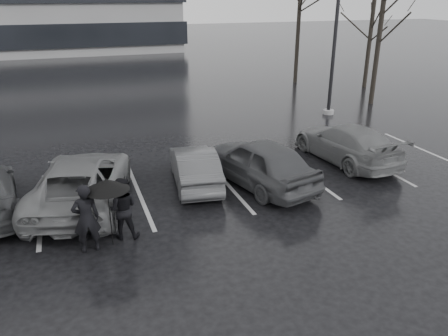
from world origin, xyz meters
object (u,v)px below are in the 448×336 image
car_west_a (195,166)px  pedestrian_right (122,208)px  pedestrian_left (86,219)px  tree_north (299,18)px  car_west_b (81,181)px  car_main (259,162)px  tree_east (380,29)px  tree_ne (371,32)px  car_east (346,143)px  lamp_post (337,20)px

car_west_a → pedestrian_right: (-2.60, -2.58, 0.20)m
pedestrian_left → tree_north: (14.83, 17.34, 3.39)m
car_west_b → pedestrian_right: size_ratio=3.20×
car_main → pedestrian_right: (-4.52, -1.88, 0.04)m
car_west_a → tree_east: (12.37, 7.38, 3.39)m
tree_east → tree_ne: (2.50, 4.00, -0.50)m
car_west_a → car_east: car_east is taller
pedestrian_left → lamp_post: size_ratio=0.17×
car_west_a → car_west_b: bearing=12.3°
car_west_b → lamp_post: size_ratio=0.52×
pedestrian_left → lamp_post: (12.33, 9.15, 3.69)m
car_west_a → tree_ne: 18.95m
tree_ne → lamp_post: bearing=-139.2°
car_main → pedestrian_left: 5.84m
car_west_a → tree_north: (11.37, 14.38, 3.64)m
car_west_a → tree_north: size_ratio=0.43×
pedestrian_right → lamp_post: size_ratio=0.16×
car_west_a → tree_east: 14.80m
car_east → tree_east: 10.30m
car_east → car_west_b: bearing=-1.1°
car_main → tree_east: (10.45, 8.09, 3.24)m
pedestrian_left → lamp_post: bearing=-147.5°
pedestrian_right → lamp_post: lamp_post is taller
car_main → car_west_a: car_main is taller
car_east → pedestrian_right: pedestrian_right is taller
pedestrian_right → lamp_post: 14.91m
pedestrian_right → lamp_post: (11.46, 8.77, 3.75)m
car_west_b → tree_ne: size_ratio=0.73×
tree_north → tree_ne: bearing=-40.6°
lamp_post → car_west_b: bearing=-152.3°
tree_north → lamp_post: bearing=-107.0°
car_east → lamp_post: (3.08, 5.99, 3.87)m
car_west_a → tree_east: bearing=-141.4°
car_west_a → pedestrian_right: 3.67m
car_west_b → car_east: 9.25m
car_west_a → pedestrian_left: size_ratio=2.13×
car_east → tree_east: size_ratio=0.58×
car_west_b → pedestrian_left: 2.69m
pedestrian_left → tree_ne: (18.33, 14.34, 2.64)m
car_west_b → pedestrian_left: bearing=103.8°
car_main → car_east: (3.86, 0.90, -0.08)m
car_west_b → tree_east: tree_east is taller
car_west_a → lamp_post: 11.51m
car_east → pedestrian_left: size_ratio=2.70×
pedestrian_left → tree_north: 23.07m
car_main → car_east: bearing=179.2°
car_west_b → lamp_post: (12.32, 6.47, 3.84)m
pedestrian_left → tree_east: tree_east is taller
pedestrian_right → car_main: bearing=-143.7°
tree_north → car_east: bearing=-111.5°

